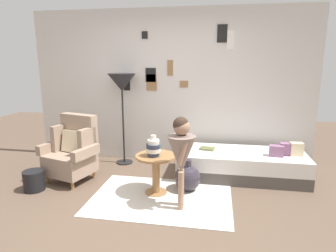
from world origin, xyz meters
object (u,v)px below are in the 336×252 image
side_table (156,166)px  floor_lamp (122,85)px  demijohn_near (187,178)px  armchair (73,151)px  book_on_daybed (207,149)px  person_child (181,151)px  vase_striped (153,147)px  magazine_basket (34,181)px  daybed (240,164)px

side_table → floor_lamp: (-0.80, 1.07, 0.97)m
side_table → demijohn_near: (0.41, 0.16, -0.20)m
armchair → book_on_daybed: bearing=15.6°
person_child → vase_striped: bearing=143.2°
side_table → person_child: bearing=-41.6°
person_child → book_on_daybed: person_child is taller
person_child → demijohn_near: size_ratio=2.54×
armchair → side_table: (1.32, -0.26, -0.06)m
vase_striped → floor_lamp: floor_lamp is taller
vase_striped → demijohn_near: (0.43, 0.20, -0.47)m
armchair → person_child: (1.70, -0.60, 0.28)m
person_child → magazine_basket: size_ratio=4.02×
daybed → person_child: person_child is taller
floor_lamp → person_child: size_ratio=1.37×
vase_striped → floor_lamp: (-0.78, 1.11, 0.70)m
vase_striped → daybed: bearing=34.4°
demijohn_near → armchair: bearing=176.6°
armchair → book_on_daybed: size_ratio=4.41×
armchair → person_child: person_child is taller
daybed → book_on_daybed: book_on_daybed is taller
vase_striped → book_on_daybed: (0.66, 0.85, -0.24)m
side_table → magazine_basket: side_table is taller
magazine_basket → demijohn_near: bearing=9.7°
side_table → book_on_daybed: (0.64, 0.81, 0.03)m
daybed → floor_lamp: 2.29m
armchair → magazine_basket: armchair is taller
book_on_daybed → demijohn_near: bearing=-109.9°
armchair → floor_lamp: 1.33m
magazine_basket → vase_striped: bearing=5.4°
magazine_basket → daybed: bearing=18.8°
daybed → demijohn_near: 0.97m
vase_striped → person_child: person_child is taller
armchair → floor_lamp: bearing=57.3°
armchair → book_on_daybed: 2.03m
person_child → book_on_daybed: size_ratio=5.12×
person_child → magazine_basket: 2.14m
floor_lamp → book_on_daybed: 1.74m
vase_striped → magazine_basket: (-1.66, -0.16, -0.51)m
demijohn_near → vase_striped: bearing=-155.2°
daybed → person_child: size_ratio=1.69×
daybed → demijohn_near: (-0.75, -0.61, -0.02)m
vase_striped → floor_lamp: 1.53m
book_on_daybed → side_table: bearing=-128.5°
daybed → side_table: side_table is taller
vase_striped → magazine_basket: bearing=-174.6°
vase_striped → side_table: bearing=63.1°
daybed → floor_lamp: size_ratio=1.23×
person_child → demijohn_near: bearing=86.9°
armchair → demijohn_near: (1.72, -0.10, -0.26)m
floor_lamp → demijohn_near: bearing=-37.2°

